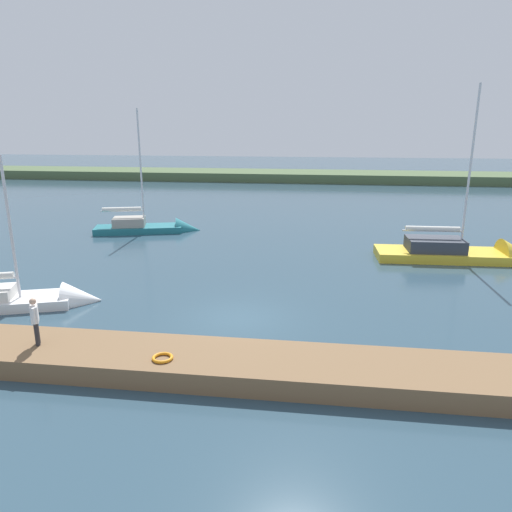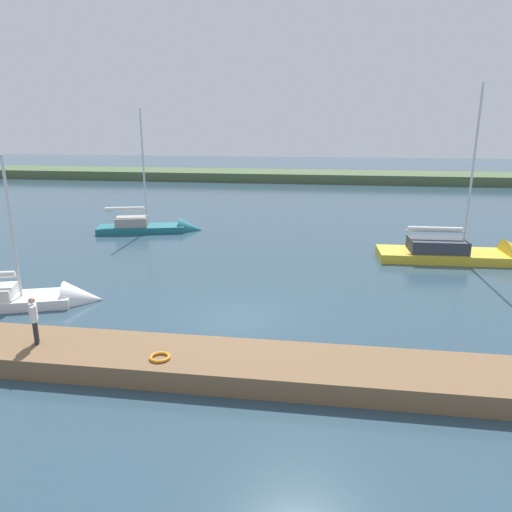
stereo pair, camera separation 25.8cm
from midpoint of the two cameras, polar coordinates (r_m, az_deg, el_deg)
ground_plane at (r=19.43m, az=-1.89°, el=-7.58°), size 200.00×200.00×0.00m
far_shoreline at (r=67.99m, az=5.63°, el=9.12°), size 180.00×8.00×2.40m
dock_pier at (r=15.37m, az=-4.89°, el=-12.88°), size 23.96×2.59×0.67m
life_ring_buoy at (r=15.14m, az=-11.08°, el=-11.94°), size 0.66×0.66×0.10m
sailboat_near_dock at (r=22.99m, az=-25.43°, el=-5.01°), size 7.46×4.01×7.35m
sailboat_outer_mooring at (r=30.20m, az=25.03°, el=-0.20°), size 9.44×2.82×11.03m
sailboat_behind_pier at (r=35.66m, az=-11.70°, el=3.16°), size 7.88×3.95×9.74m
person_on_dock at (r=17.05m, az=-24.92°, el=-6.74°), size 0.40×0.56×1.61m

